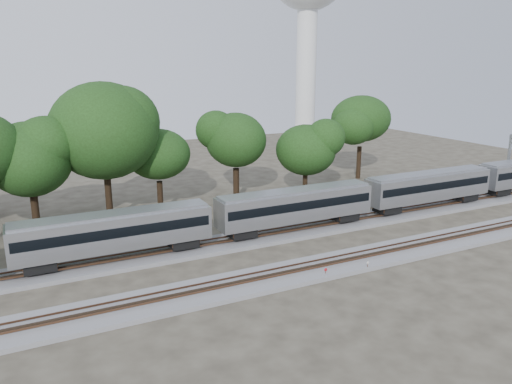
# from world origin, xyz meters

# --- Properties ---
(ground) EXTENTS (160.00, 160.00, 0.00)m
(ground) POSITION_xyz_m (0.00, 0.00, 0.00)
(ground) COLOR #383328
(ground) RESTS_ON ground
(track_far) EXTENTS (160.00, 5.00, 0.73)m
(track_far) POSITION_xyz_m (0.00, 6.00, 0.21)
(track_far) COLOR slate
(track_far) RESTS_ON ground
(track_near) EXTENTS (160.00, 5.00, 0.73)m
(track_near) POSITION_xyz_m (0.00, -4.00, 0.21)
(track_near) COLOR slate
(track_near) RESTS_ON ground
(train) EXTENTS (137.57, 3.36, 4.95)m
(train) POSITION_xyz_m (27.23, 6.00, 3.40)
(train) COLOR #B2B5BA
(train) RESTS_ON ground
(switch_stand_red) EXTENTS (0.29, 0.05, 0.92)m
(switch_stand_red) POSITION_xyz_m (3.09, -5.76, 0.58)
(switch_stand_red) COLOR #512D19
(switch_stand_red) RESTS_ON ground
(switch_stand_white) EXTENTS (0.31, 0.08, 0.97)m
(switch_stand_white) POSITION_xyz_m (7.44, -6.27, 0.62)
(switch_stand_white) COLOR #512D19
(switch_stand_white) RESTS_ON ground
(switch_lever) EXTENTS (0.54, 0.37, 0.30)m
(switch_lever) POSITION_xyz_m (4.97, -6.03, 0.15)
(switch_lever) COLOR #512D19
(switch_lever) RESTS_ON ground
(water_tower) EXTENTS (15.19, 15.19, 42.05)m
(water_tower) POSITION_xyz_m (37.55, 53.42, 31.15)
(water_tower) COLOR silver
(water_tower) RESTS_ON ground
(tree_2) EXTENTS (8.78, 8.78, 12.38)m
(tree_2) POSITION_xyz_m (-19.51, 18.97, 8.63)
(tree_2) COLOR black
(tree_2) RESTS_ON ground
(tree_3) EXTENTS (11.35, 11.35, 16.00)m
(tree_3) POSITION_xyz_m (-11.19, 19.89, 11.16)
(tree_3) COLOR black
(tree_3) RESTS_ON ground
(tree_4) EXTENTS (7.81, 7.81, 11.01)m
(tree_4) POSITION_xyz_m (-4.55, 20.94, 7.66)
(tree_4) COLOR black
(tree_4) RESTS_ON ground
(tree_5) EXTENTS (8.76, 8.76, 12.35)m
(tree_5) POSITION_xyz_m (6.65, 21.80, 8.60)
(tree_5) COLOR black
(tree_5) RESTS_ON ground
(tree_6) EXTENTS (7.18, 7.18, 10.12)m
(tree_6) POSITION_xyz_m (15.87, 18.34, 7.04)
(tree_6) COLOR black
(tree_6) RESTS_ON ground
(tree_7) EXTENTS (10.18, 10.18, 14.35)m
(tree_7) POSITION_xyz_m (30.81, 25.39, 10.00)
(tree_7) COLOR black
(tree_7) RESTS_ON ground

